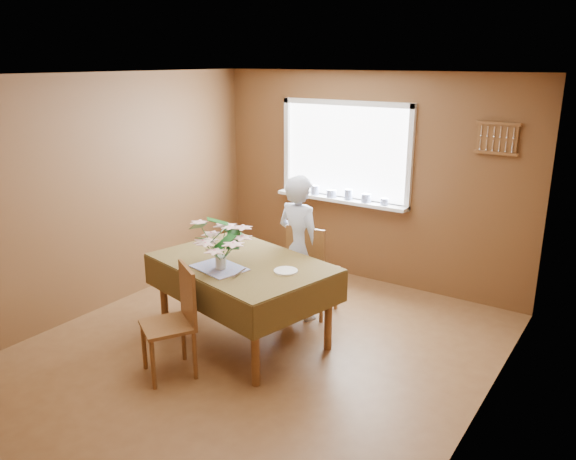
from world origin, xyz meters
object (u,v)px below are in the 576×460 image
Objects in this scene: chair_near at (177,317)px; chair_far at (310,267)px; dining_table at (242,271)px; flower_bouquet at (220,239)px; seated_woman at (300,247)px.

chair_far is at bearing 108.29° from chair_near.
dining_table is at bearing 67.32° from chair_far.
flower_bouquet is (-0.29, -1.07, 0.54)m from chair_far.
dining_table is 0.76m from seated_woman.
chair_far is 1.64m from chair_near.
flower_bouquet is (-0.03, -0.26, 0.38)m from dining_table.
seated_woman is 3.02× the size of flower_bouquet.
chair_near is at bearing 72.57° from chair_far.
chair_near is 0.63× the size of seated_woman.
chair_far is 0.66× the size of seated_woman.
chair_near is 0.77m from flower_bouquet.
seated_woman reaches higher than chair_near.
chair_near is (-0.09, -0.79, -0.18)m from dining_table.
chair_near is at bearing 91.45° from seated_woman.
flower_bouquet reaches higher than dining_table.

